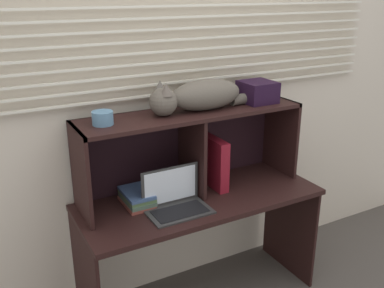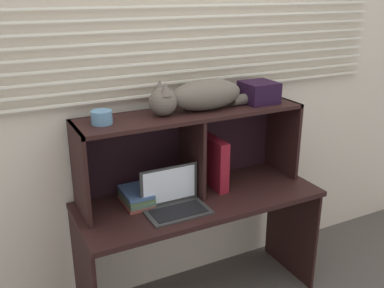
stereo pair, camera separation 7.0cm
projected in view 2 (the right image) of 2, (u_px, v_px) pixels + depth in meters
The scene contains 9 objects.
back_panel_with_blinds at pixel (176, 93), 2.58m from camera, with size 4.40×0.08×2.50m.
desk at pixel (200, 218), 2.55m from camera, with size 1.40×0.55×0.71m.
hutch_shelf_unit at pixel (189, 136), 2.50m from camera, with size 1.31×0.33×0.48m.
cat at pixel (200, 96), 2.41m from camera, with size 0.79×0.18×0.19m.
laptop at pixel (174, 201), 2.35m from camera, with size 0.34×0.21×0.22m.
binder_upright at pixel (214, 162), 2.60m from camera, with size 0.06×0.26×0.30m, color maroon.
book_stack at pixel (136, 197), 2.42m from camera, with size 0.15×0.24×0.08m.
small_basket at pixel (102, 117), 2.19m from camera, with size 0.11×0.11×0.07m, color #5682A4.
storage_box at pixel (259, 92), 2.59m from camera, with size 0.19×0.19×0.12m, color black.
Camera 2 is at (-1.06, -1.75, 1.85)m, focal length 40.85 mm.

